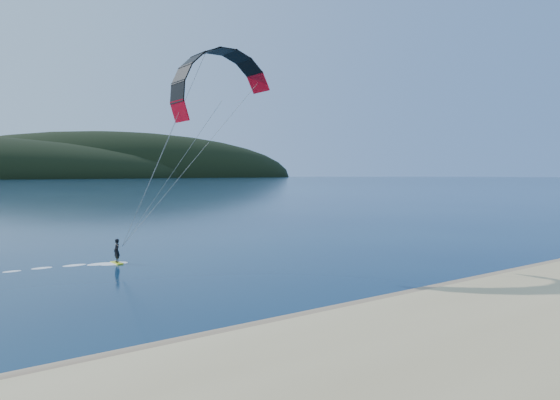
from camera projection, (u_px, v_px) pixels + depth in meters
name	position (u px, v px, depth m)	size (l,w,h in m)	color
ground	(357.00, 361.00, 17.38)	(1800.00, 1800.00, 0.00)	#071C38
wet_sand	(280.00, 328.00, 21.00)	(220.00, 2.50, 0.10)	#81664B
kitesurfer_near	(215.00, 108.00, 33.96)	(19.71, 8.99, 14.35)	#D3E11A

